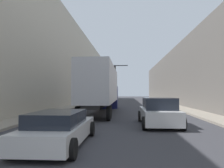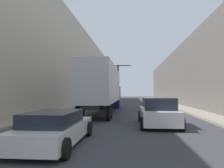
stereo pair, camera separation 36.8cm
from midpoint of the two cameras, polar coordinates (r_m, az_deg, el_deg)
The scene contains 8 objects.
sidewalk_right at distance 32.38m, azimuth 16.25°, elevation -5.40°, with size 2.02×80.00×0.15m.
sidewalk_left at distance 32.63m, azimuth -7.87°, elevation -5.44°, with size 2.02×80.00×0.15m.
building_right at distance 33.42m, azimuth 22.94°, elevation 2.27°, with size 6.00×80.00×8.87m.
building_left at distance 34.03m, azimuth -14.44°, elevation 5.93°, with size 6.00×80.00×13.40m.
semi_truck at distance 20.88m, azimuth -1.66°, elevation -0.97°, with size 2.46×14.39×4.25m.
sedan_car at distance 8.54m, azimuth -13.46°, elevation -11.20°, with size 2.08×4.79×1.25m.
suv_car at distance 13.28m, azimuth 12.73°, elevation -7.22°, with size 2.20×4.74×1.64m.
traffic_signal_gantry at distance 35.39m, azimuth -2.50°, elevation 2.02°, with size 6.34×0.35×6.55m.
Camera 2 is at (0.77, -1.72, 1.96)m, focal length 35.00 mm.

